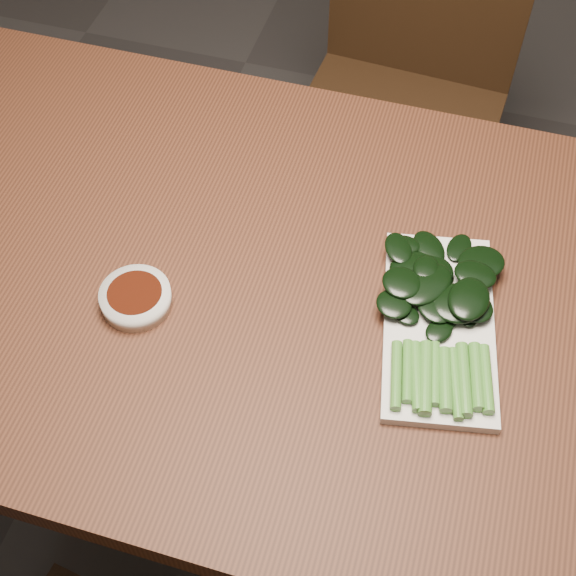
% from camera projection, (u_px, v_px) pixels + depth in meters
% --- Properties ---
extents(ground, '(6.00, 6.00, 0.00)m').
position_uv_depth(ground, '(299.00, 494.00, 1.70)').
color(ground, '#302E2E').
rests_on(ground, ground).
extents(table, '(1.40, 0.80, 0.75)m').
position_uv_depth(table, '(304.00, 313.00, 1.16)').
color(table, '#412012').
rests_on(table, ground).
extents(chair_far, '(0.45, 0.45, 0.89)m').
position_uv_depth(chair_far, '(405.00, 88.00, 1.74)').
color(chair_far, black).
rests_on(chair_far, ground).
extents(sauce_bowl, '(0.10, 0.10, 0.03)m').
position_uv_depth(sauce_bowl, '(136.00, 298.00, 1.07)').
color(sauce_bowl, silver).
rests_on(sauce_bowl, table).
extents(serving_plate, '(0.19, 0.32, 0.01)m').
position_uv_depth(serving_plate, '(438.00, 326.00, 1.05)').
color(serving_plate, silver).
rests_on(serving_plate, table).
extents(gai_lan, '(0.19, 0.30, 0.03)m').
position_uv_depth(gai_lan, '(441.00, 305.00, 1.05)').
color(gai_lan, '#46832D').
rests_on(gai_lan, serving_plate).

